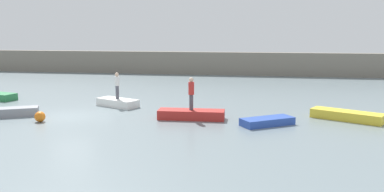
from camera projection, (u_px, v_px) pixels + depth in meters
ground_plane at (71, 117)px, 22.77m from camera, size 120.00×120.00×0.00m
embankment_wall at (165, 63)px, 45.49m from camera, size 80.00×1.20×2.54m
rowboat_grey at (3, 113)px, 22.65m from camera, size 3.82×2.53×0.51m
rowboat_white at (118, 103)px, 25.81m from camera, size 3.08×2.23×0.50m
rowboat_red at (191, 114)px, 22.08m from camera, size 3.74×1.23×0.52m
rowboat_blue at (267, 121)px, 20.69m from camera, size 2.94×2.45×0.39m
rowboat_yellow at (347, 116)px, 21.85m from camera, size 3.88×2.74×0.50m
person_red_shirt at (191, 92)px, 21.87m from camera, size 0.32×0.32×1.82m
person_white_shirt at (117, 84)px, 25.62m from camera, size 0.32×0.32×1.73m
mooring_buoy at (40, 117)px, 21.40m from camera, size 0.57×0.57×0.57m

